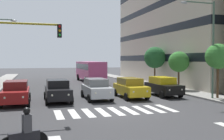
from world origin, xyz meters
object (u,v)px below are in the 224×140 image
(bus_behind_traffic, at_px, (90,69))
(street_lamp_left, at_px, (208,40))
(motorcycle_with_rider, at_px, (25,133))
(traffic_light_gantry, at_px, (2,52))
(street_tree_0, at_px, (218,57))
(car_3, at_px, (58,90))
(car_2, at_px, (96,89))
(car_4, at_px, (16,92))
(street_tree_1, at_px, (179,62))
(car_1, at_px, (130,88))
(car_0, at_px, (163,86))
(street_tree_2, at_px, (155,58))

(bus_behind_traffic, distance_m, street_lamp_left, 21.05)
(motorcycle_with_rider, distance_m, traffic_light_gantry, 6.36)
(motorcycle_with_rider, xyz_separation_m, street_tree_0, (-14.80, -8.05, 2.91))
(car_3, xyz_separation_m, street_tree_0, (-12.72, 2.87, 2.67))
(car_2, bearing_deg, motorcycle_with_rider, 64.78)
(car_4, distance_m, street_lamp_left, 15.55)
(car_4, distance_m, traffic_light_gantry, 5.93)
(bus_behind_traffic, bearing_deg, street_tree_0, 108.01)
(street_tree_0, height_order, street_tree_1, street_tree_0)
(car_4, height_order, bus_behind_traffic, bus_behind_traffic)
(car_1, distance_m, street_lamp_left, 7.51)
(car_4, bearing_deg, motorcycle_with_rider, 95.26)
(car_1, height_order, traffic_light_gantry, traffic_light_gantry)
(car_4, distance_m, street_tree_1, 16.68)
(car_3, distance_m, motorcycle_with_rider, 11.12)
(car_0, xyz_separation_m, car_1, (3.28, 0.28, 0.00))
(bus_behind_traffic, xyz_separation_m, street_tree_2, (-6.84, 7.77, 1.71))
(bus_behind_traffic, relative_size, motorcycle_with_rider, 6.32)
(car_3, bearing_deg, street_tree_0, 167.30)
(car_1, xyz_separation_m, car_3, (6.19, 0.19, 0.00))
(traffic_light_gantry, xyz_separation_m, street_tree_0, (-16.13, -2.65, -0.17))
(car_4, xyz_separation_m, street_tree_0, (-15.78, 2.55, 2.67))
(street_tree_1, distance_m, street_tree_2, 5.83)
(car_4, bearing_deg, street_tree_1, -166.21)
(car_1, distance_m, motorcycle_with_rider, 13.85)
(bus_behind_traffic, xyz_separation_m, street_tree_1, (-6.81, 13.58, 1.21))
(car_4, xyz_separation_m, traffic_light_gantry, (0.35, 5.20, 2.84))
(car_0, height_order, street_tree_1, street_tree_1)
(car_1, xyz_separation_m, traffic_light_gantry, (9.61, 5.70, 2.84))
(car_2, xyz_separation_m, street_tree_0, (-9.53, 3.13, 2.67))
(bus_behind_traffic, height_order, traffic_light_gantry, traffic_light_gantry)
(bus_behind_traffic, bearing_deg, motorcycle_with_rider, 73.60)
(car_4, bearing_deg, street_tree_0, 170.83)
(street_tree_1, bearing_deg, car_3, 15.58)
(car_2, bearing_deg, car_1, 178.49)
(car_2, distance_m, traffic_light_gantry, 9.22)
(street_lamp_left, bearing_deg, traffic_light_gantry, 9.89)
(car_1, relative_size, street_tree_0, 0.99)
(motorcycle_with_rider, xyz_separation_m, street_lamp_left, (-13.83, -8.04, 4.27))
(motorcycle_with_rider, relative_size, street_tree_1, 0.41)
(bus_behind_traffic, height_order, street_tree_0, street_tree_0)
(car_1, height_order, car_4, same)
(car_4, height_order, street_tree_1, street_tree_1)
(car_0, height_order, bus_behind_traffic, bus_behind_traffic)
(car_2, distance_m, bus_behind_traffic, 17.23)
(bus_behind_traffic, bearing_deg, street_tree_1, 116.62)
(car_1, relative_size, motorcycle_with_rider, 2.67)
(street_lamp_left, bearing_deg, car_3, -13.76)
(bus_behind_traffic, bearing_deg, street_lamp_left, 105.45)
(car_0, bearing_deg, car_4, 3.58)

